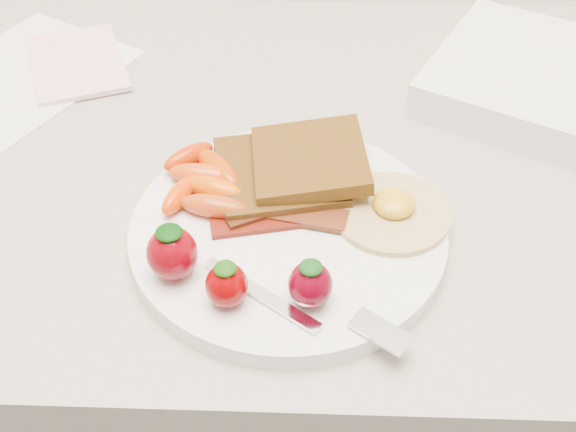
{
  "coord_description": "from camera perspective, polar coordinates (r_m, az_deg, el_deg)",
  "views": [
    {
      "loc": [
        0.04,
        1.13,
        1.35
      ],
      "look_at": [
        0.02,
        1.57,
        0.93
      ],
      "focal_mm": 45.0,
      "sensor_mm": 36.0,
      "label": 1
    }
  ],
  "objects": [
    {
      "name": "plate",
      "position": [
        0.62,
        -0.0,
        -1.27
      ],
      "size": [
        0.27,
        0.27,
        0.02
      ],
      "primitive_type": "cylinder",
      "color": "white",
      "rests_on": "counter"
    },
    {
      "name": "fried_egg",
      "position": [
        0.62,
        8.21,
        0.49
      ],
      "size": [
        0.11,
        0.11,
        0.02
      ],
      "color": "beige",
      "rests_on": "plate"
    },
    {
      "name": "bacon_strips",
      "position": [
        0.62,
        -0.67,
        0.33
      ],
      "size": [
        0.12,
        0.07,
        0.01
      ],
      "color": "#330504",
      "rests_on": "plate"
    },
    {
      "name": "toast_upper",
      "position": [
        0.64,
        1.73,
        4.45
      ],
      "size": [
        0.11,
        0.11,
        0.02
      ],
      "primitive_type": "cube",
      "rotation": [
        0.0,
        -0.1,
        0.11
      ],
      "color": "black",
      "rests_on": "toast_lower"
    },
    {
      "name": "notepad",
      "position": [
        0.87,
        -16.34,
        11.55
      ],
      "size": [
        0.15,
        0.17,
        0.01
      ],
      "primitive_type": "cube",
      "rotation": [
        0.0,
        0.0,
        0.37
      ],
      "color": "#FCC4D7",
      "rests_on": "paper_sheet"
    },
    {
      "name": "paper_sheet",
      "position": [
        0.87,
        -20.6,
        10.19
      ],
      "size": [
        0.27,
        0.29,
        0.0
      ],
      "primitive_type": "cube",
      "rotation": [
        0.0,
        0.0,
        -0.52
      ],
      "color": "white",
      "rests_on": "counter"
    },
    {
      "name": "toast_lower",
      "position": [
        0.65,
        -0.66,
        3.36
      ],
      "size": [
        0.13,
        0.13,
        0.01
      ],
      "primitive_type": "cube",
      "rotation": [
        0.0,
        0.0,
        0.21
      ],
      "color": "#381F0C",
      "rests_on": "plate"
    },
    {
      "name": "counter",
      "position": [
        1.06,
        -1.02,
        -13.82
      ],
      "size": [
        2.0,
        0.6,
        0.9
      ],
      "primitive_type": "cube",
      "color": "gray",
      "rests_on": "ground"
    },
    {
      "name": "appliance",
      "position": [
        0.82,
        20.88,
        9.48
      ],
      "size": [
        0.33,
        0.31,
        0.04
      ],
      "primitive_type": "cube",
      "rotation": [
        0.0,
        0.0,
        -0.49
      ],
      "color": "white",
      "rests_on": "counter"
    },
    {
      "name": "fork",
      "position": [
        0.55,
        2.08,
        -7.48
      ],
      "size": [
        0.16,
        0.09,
        0.0
      ],
      "color": "white",
      "rests_on": "plate"
    },
    {
      "name": "baby_carrots",
      "position": [
        0.64,
        -6.61,
        2.74
      ],
      "size": [
        0.09,
        0.11,
        0.02
      ],
      "color": "#D3460E",
      "rests_on": "plate"
    },
    {
      "name": "strawberries",
      "position": [
        0.55,
        -5.05,
        -4.22
      ],
      "size": [
        0.14,
        0.06,
        0.05
      ],
      "color": "#6F010A",
      "rests_on": "plate"
    }
  ]
}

